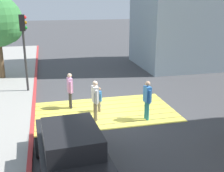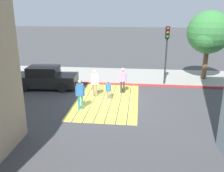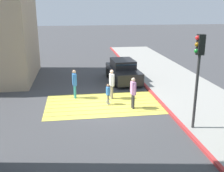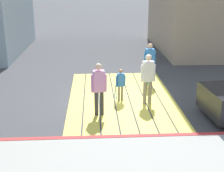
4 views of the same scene
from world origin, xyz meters
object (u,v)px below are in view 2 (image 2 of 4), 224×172
object	(u,v)px
car_parked_near_curb	(46,78)
pedestrian_child_with_racket	(109,89)
traffic_light_corner	(167,44)
pedestrian_adult_side	(123,79)
pedestrian_adult_trailing	(95,81)
street_tree	(208,33)
pedestrian_adult_lead	(80,92)

from	to	relation	value
car_parked_near_curb	pedestrian_child_with_racket	distance (m)	4.99
traffic_light_corner	pedestrian_adult_side	world-z (taller)	traffic_light_corner
car_parked_near_curb	pedestrian_adult_trailing	world-z (taller)	pedestrian_adult_trailing
pedestrian_adult_trailing	street_tree	bearing A→B (deg)	120.62
pedestrian_adult_side	pedestrian_adult_lead	bearing A→B (deg)	-34.84
car_parked_near_curb	pedestrian_child_with_racket	world-z (taller)	car_parked_near_curb
car_parked_near_curb	pedestrian_adult_side	bearing A→B (deg)	84.95
pedestrian_adult_lead	car_parked_near_curb	bearing A→B (deg)	-136.77
car_parked_near_curb	pedestrian_adult_trailing	bearing A→B (deg)	69.79
traffic_light_corner	car_parked_near_curb	bearing A→B (deg)	-79.34
traffic_light_corner	pedestrian_adult_side	bearing A→B (deg)	-54.88
traffic_light_corner	street_tree	distance (m)	3.61
street_tree	pedestrian_adult_lead	distance (m)	10.97
pedestrian_adult_trailing	pedestrian_child_with_racket	size ratio (longest dim) A/B	1.49
street_tree	pedestrian_child_with_racket	distance (m)	8.98
street_tree	traffic_light_corner	bearing A→B (deg)	-62.48
street_tree	pedestrian_adult_trailing	distance (m)	9.42
pedestrian_adult_lead	pedestrian_adult_side	bearing A→B (deg)	145.16
traffic_light_corner	pedestrian_adult_trailing	world-z (taller)	traffic_light_corner
pedestrian_child_with_racket	traffic_light_corner	bearing A→B (deg)	131.68
pedestrian_adult_side	pedestrian_child_with_racket	bearing A→B (deg)	-32.11
pedestrian_adult_lead	pedestrian_child_with_racket	xyz separation A→B (m)	(-1.82, 1.35, -0.35)
pedestrian_adult_trailing	car_parked_near_curb	bearing A→B (deg)	-110.21
pedestrian_adult_lead	pedestrian_adult_side	distance (m)	3.73
pedestrian_adult_lead	pedestrian_adult_trailing	size ratio (longest dim) A/B	0.98
pedestrian_adult_side	pedestrian_adult_trailing	bearing A→B (deg)	-62.03
pedestrian_adult_lead	traffic_light_corner	bearing A→B (deg)	135.34
pedestrian_adult_lead	pedestrian_child_with_racket	world-z (taller)	pedestrian_adult_lead
car_parked_near_curb	pedestrian_adult_lead	world-z (taller)	pedestrian_adult_lead
car_parked_near_curb	pedestrian_adult_side	world-z (taller)	pedestrian_adult_side
car_parked_near_curb	pedestrian_adult_side	xyz separation A→B (m)	(0.48, 5.47, 0.27)
car_parked_near_curb	pedestrian_adult_side	size ratio (longest dim) A/B	2.56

